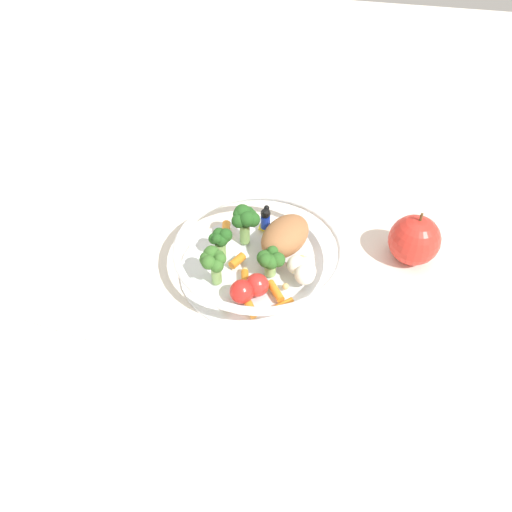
% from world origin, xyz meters
% --- Properties ---
extents(ground_plane, '(2.40, 2.40, 0.00)m').
position_xyz_m(ground_plane, '(0.00, 0.00, 0.00)').
color(ground_plane, silver).
extents(food_container, '(0.24, 0.24, 0.07)m').
position_xyz_m(food_container, '(0.00, -0.02, 0.03)').
color(food_container, white).
rests_on(food_container, ground_plane).
extents(loose_apple, '(0.07, 0.07, 0.09)m').
position_xyz_m(loose_apple, '(-0.21, -0.08, 0.04)').
color(loose_apple, red).
rests_on(loose_apple, ground_plane).
extents(folded_napkin, '(0.15, 0.15, 0.01)m').
position_xyz_m(folded_napkin, '(0.24, 0.08, 0.00)').
color(folded_napkin, silver).
rests_on(folded_napkin, ground_plane).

